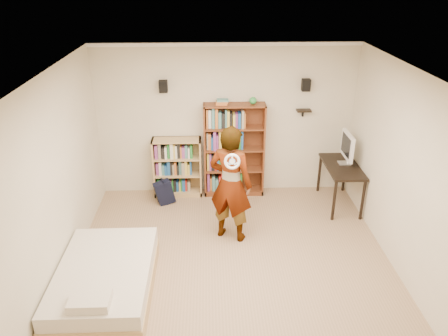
# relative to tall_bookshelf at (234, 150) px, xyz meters

# --- Properties ---
(ground) EXTENTS (4.50, 5.00, 0.01)m
(ground) POSITION_rel_tall_bookshelf_xyz_m (-0.14, -2.34, -0.85)
(ground) COLOR tan
(ground) RESTS_ON ground
(room_shell) EXTENTS (4.52, 5.02, 2.71)m
(room_shell) POSITION_rel_tall_bookshelf_xyz_m (-0.14, -2.34, 0.92)
(room_shell) COLOR beige
(room_shell) RESTS_ON ground
(crown_molding) EXTENTS (4.50, 5.00, 0.06)m
(crown_molding) POSITION_rel_tall_bookshelf_xyz_m (-0.14, -2.34, 1.82)
(crown_molding) COLOR white
(crown_molding) RESTS_ON room_shell
(speaker_left) EXTENTS (0.14, 0.12, 0.20)m
(speaker_left) POSITION_rel_tall_bookshelf_xyz_m (-1.19, 0.06, 1.15)
(speaker_left) COLOR black
(speaker_left) RESTS_ON room_shell
(speaker_right) EXTENTS (0.14, 0.12, 0.20)m
(speaker_right) POSITION_rel_tall_bookshelf_xyz_m (1.21, 0.06, 1.15)
(speaker_right) COLOR black
(speaker_right) RESTS_ON room_shell
(wall_shelf) EXTENTS (0.25, 0.16, 0.02)m
(wall_shelf) POSITION_rel_tall_bookshelf_xyz_m (1.21, 0.07, 0.70)
(wall_shelf) COLOR black
(wall_shelf) RESTS_ON room_shell
(tall_bookshelf) EXTENTS (1.07, 0.31, 1.69)m
(tall_bookshelf) POSITION_rel_tall_bookshelf_xyz_m (0.00, 0.00, 0.00)
(tall_bookshelf) COLOR brown
(tall_bookshelf) RESTS_ON ground
(low_bookshelf) EXTENTS (0.86, 0.32, 1.07)m
(low_bookshelf) POSITION_rel_tall_bookshelf_xyz_m (-1.02, -0.01, -0.31)
(low_bookshelf) COLOR tan
(low_bookshelf) RESTS_ON ground
(computer_desk) EXTENTS (0.55, 1.10, 0.75)m
(computer_desk) POSITION_rel_tall_bookshelf_xyz_m (1.81, -0.50, -0.47)
(computer_desk) COLOR black
(computer_desk) RESTS_ON ground
(imac) EXTENTS (0.14, 0.55, 0.55)m
(imac) POSITION_rel_tall_bookshelf_xyz_m (1.86, -0.43, 0.18)
(imac) COLOR white
(imac) RESTS_ON computer_desk
(daybed) EXTENTS (1.17, 1.80, 0.53)m
(daybed) POSITION_rel_tall_bookshelf_xyz_m (-1.79, -2.68, -0.58)
(daybed) COLOR beige
(daybed) RESTS_ON ground
(person) EXTENTS (0.78, 0.67, 1.82)m
(person) POSITION_rel_tall_bookshelf_xyz_m (-0.14, -1.43, 0.06)
(person) COLOR black
(person) RESTS_ON ground
(wii_wheel) EXTENTS (0.22, 0.08, 0.23)m
(wii_wheel) POSITION_rel_tall_bookshelf_xyz_m (-0.14, -1.77, 0.58)
(wii_wheel) COLOR white
(wii_wheel) RESTS_ON person
(navy_bag) EXTENTS (0.38, 0.31, 0.44)m
(navy_bag) POSITION_rel_tall_bookshelf_xyz_m (-1.24, -0.35, -0.63)
(navy_bag) COLOR black
(navy_bag) RESTS_ON ground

